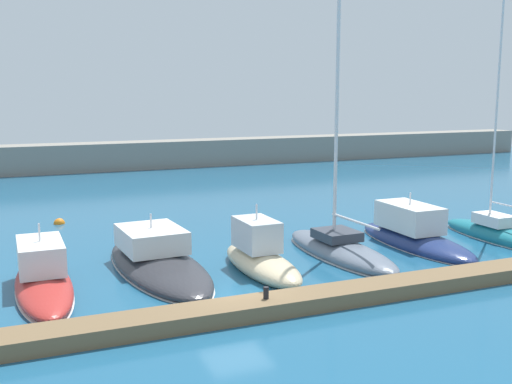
{
  "coord_description": "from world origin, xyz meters",
  "views": [
    {
      "loc": [
        -8.05,
        -21.26,
        8.02
      ],
      "look_at": [
        2.64,
        4.28,
        3.4
      ],
      "focal_mm": 42.84,
      "sensor_mm": 36.0,
      "label": 1
    }
  ],
  "objects_px": {
    "motorboat_red_third": "(43,277)",
    "dock_bollard": "(266,293)",
    "motorboat_sand_fifth": "(260,256)",
    "motorboat_navy_seventh": "(414,235)",
    "sailboat_teal_eighth": "(497,234)",
    "sailboat_slate_sixth": "(340,247)",
    "mooring_buoy_orange": "(59,224)",
    "motorboat_charcoal_fourth": "(157,261)"
  },
  "relations": [
    {
      "from": "motorboat_red_third",
      "to": "dock_bollard",
      "type": "bearing_deg",
      "value": -129.45
    },
    {
      "from": "motorboat_sand_fifth",
      "to": "dock_bollard",
      "type": "relative_size",
      "value": 15.3
    },
    {
      "from": "motorboat_navy_seventh",
      "to": "sailboat_teal_eighth",
      "type": "xyz_separation_m",
      "value": [
        4.83,
        -0.93,
        -0.17
      ]
    },
    {
      "from": "sailboat_slate_sixth",
      "to": "dock_bollard",
      "type": "relative_size",
      "value": 42.43
    },
    {
      "from": "sailboat_teal_eighth",
      "to": "mooring_buoy_orange",
      "type": "height_order",
      "value": "sailboat_teal_eighth"
    },
    {
      "from": "motorboat_navy_seventh",
      "to": "mooring_buoy_orange",
      "type": "height_order",
      "value": "motorboat_navy_seventh"
    },
    {
      "from": "sailboat_slate_sixth",
      "to": "sailboat_teal_eighth",
      "type": "xyz_separation_m",
      "value": [
        9.56,
        -0.47,
        -0.1
      ]
    },
    {
      "from": "motorboat_red_third",
      "to": "mooring_buoy_orange",
      "type": "distance_m",
      "value": 12.9
    },
    {
      "from": "sailboat_slate_sixth",
      "to": "motorboat_navy_seventh",
      "type": "relative_size",
      "value": 2.11
    },
    {
      "from": "motorboat_red_third",
      "to": "motorboat_charcoal_fourth",
      "type": "bearing_deg",
      "value": -77.27
    },
    {
      "from": "motorboat_red_third",
      "to": "motorboat_charcoal_fourth",
      "type": "height_order",
      "value": "motorboat_red_third"
    },
    {
      "from": "dock_bollard",
      "to": "motorboat_red_third",
      "type": "bearing_deg",
      "value": 140.52
    },
    {
      "from": "motorboat_red_third",
      "to": "motorboat_navy_seventh",
      "type": "relative_size",
      "value": 0.93
    },
    {
      "from": "motorboat_charcoal_fourth",
      "to": "sailboat_teal_eighth",
      "type": "xyz_separation_m",
      "value": [
        18.36,
        -1.74,
        -0.04
      ]
    },
    {
      "from": "motorboat_sand_fifth",
      "to": "mooring_buoy_orange",
      "type": "bearing_deg",
      "value": 27.19
    },
    {
      "from": "motorboat_red_third",
      "to": "mooring_buoy_orange",
      "type": "height_order",
      "value": "motorboat_red_third"
    },
    {
      "from": "motorboat_red_third",
      "to": "motorboat_sand_fifth",
      "type": "bearing_deg",
      "value": -96.3
    },
    {
      "from": "motorboat_sand_fifth",
      "to": "motorboat_navy_seventh",
      "type": "distance_m",
      "value": 9.42
    },
    {
      "from": "motorboat_navy_seventh",
      "to": "motorboat_sand_fifth",
      "type": "bearing_deg",
      "value": 98.3
    },
    {
      "from": "motorboat_charcoal_fourth",
      "to": "mooring_buoy_orange",
      "type": "bearing_deg",
      "value": 11.81
    },
    {
      "from": "motorboat_navy_seventh",
      "to": "dock_bollard",
      "type": "bearing_deg",
      "value": 119.52
    },
    {
      "from": "motorboat_red_third",
      "to": "motorboat_navy_seventh",
      "type": "distance_m",
      "value": 18.5
    },
    {
      "from": "motorboat_charcoal_fourth",
      "to": "sailboat_teal_eighth",
      "type": "distance_m",
      "value": 18.44
    },
    {
      "from": "motorboat_sand_fifth",
      "to": "mooring_buoy_orange",
      "type": "height_order",
      "value": "motorboat_sand_fifth"
    },
    {
      "from": "motorboat_charcoal_fourth",
      "to": "sailboat_teal_eighth",
      "type": "bearing_deg",
      "value": -99.06
    },
    {
      "from": "motorboat_red_third",
      "to": "mooring_buoy_orange",
      "type": "bearing_deg",
      "value": -7.75
    },
    {
      "from": "mooring_buoy_orange",
      "to": "motorboat_red_third",
      "type": "bearing_deg",
      "value": -97.79
    },
    {
      "from": "motorboat_red_third",
      "to": "dock_bollard",
      "type": "height_order",
      "value": "motorboat_red_third"
    },
    {
      "from": "motorboat_charcoal_fourth",
      "to": "motorboat_sand_fifth",
      "type": "height_order",
      "value": "motorboat_sand_fifth"
    },
    {
      "from": "sailboat_teal_eighth",
      "to": "mooring_buoy_orange",
      "type": "distance_m",
      "value": 25.41
    },
    {
      "from": "motorboat_navy_seventh",
      "to": "mooring_buoy_orange",
      "type": "distance_m",
      "value": 20.89
    },
    {
      "from": "sailboat_slate_sixth",
      "to": "mooring_buoy_orange",
      "type": "distance_m",
      "value": 17.66
    },
    {
      "from": "motorboat_charcoal_fourth",
      "to": "motorboat_navy_seventh",
      "type": "height_order",
      "value": "motorboat_navy_seventh"
    },
    {
      "from": "motorboat_charcoal_fourth",
      "to": "sailboat_slate_sixth",
      "type": "distance_m",
      "value": 8.89
    },
    {
      "from": "motorboat_charcoal_fourth",
      "to": "sailboat_slate_sixth",
      "type": "relative_size",
      "value": 0.57
    },
    {
      "from": "motorboat_sand_fifth",
      "to": "sailboat_teal_eighth",
      "type": "distance_m",
      "value": 14.17
    },
    {
      "from": "motorboat_navy_seventh",
      "to": "sailboat_teal_eighth",
      "type": "height_order",
      "value": "sailboat_teal_eighth"
    },
    {
      "from": "motorboat_sand_fifth",
      "to": "sailboat_teal_eighth",
      "type": "xyz_separation_m",
      "value": [
        14.16,
        0.39,
        -0.35
      ]
    },
    {
      "from": "mooring_buoy_orange",
      "to": "motorboat_charcoal_fourth",
      "type": "bearing_deg",
      "value": -74.55
    },
    {
      "from": "motorboat_red_third",
      "to": "dock_bollard",
      "type": "xyz_separation_m",
      "value": [
        7.27,
        -5.99,
        0.26
      ]
    },
    {
      "from": "motorboat_red_third",
      "to": "motorboat_navy_seventh",
      "type": "height_order",
      "value": "motorboat_navy_seventh"
    },
    {
      "from": "motorboat_navy_seventh",
      "to": "dock_bollard",
      "type": "xyz_separation_m",
      "value": [
        -11.22,
        -6.29,
        0.28
      ]
    }
  ]
}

